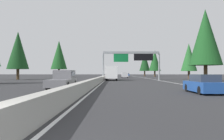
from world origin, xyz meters
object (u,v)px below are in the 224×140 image
at_px(sedan_far_right, 204,84).
at_px(box_truck_distant_b, 112,73).
at_px(conifer_right_near, 205,37).
at_px(conifer_right_far, 155,61).
at_px(conifer_left_near, 18,50).
at_px(conifer_right_distant, 145,62).
at_px(conifer_left_mid, 59,55).
at_px(oncoming_near, 63,80).
at_px(sedan_near_center, 127,75).
at_px(sedan_far_left, 114,75).
at_px(conifer_right_mid, 189,57).
at_px(minivan_mid_left, 125,75).
at_px(pickup_far_center, 114,74).
at_px(sign_gantry_overhead, 132,57).

height_order(sedan_far_right, box_truck_distant_b, box_truck_distant_b).
bearing_deg(conifer_right_near, conifer_right_far, 1.03).
distance_m(box_truck_distant_b, conifer_right_far, 46.60).
bearing_deg(conifer_right_near, conifer_left_near, 77.74).
height_order(sedan_far_right, conifer_right_distant, conifer_right_distant).
bearing_deg(conifer_left_mid, oncoming_near, -165.19).
bearing_deg(conifer_right_distant, conifer_left_near, 144.49).
height_order(sedan_far_right, conifer_right_near, conifer_right_near).
xyz_separation_m(sedan_near_center, oncoming_near, (-89.47, 11.97, 0.23)).
bearing_deg(sedan_far_left, conifer_right_mid, -159.02).
bearing_deg(conifer_right_near, sedan_near_center, 8.79).
relative_size(box_truck_distant_b, conifer_left_mid, 0.63).
bearing_deg(minivan_mid_left, oncoming_near, 169.73).
xyz_separation_m(box_truck_distant_b, sedan_far_left, (63.00, -0.27, -0.93)).
relative_size(sedan_near_center, oncoming_near, 0.79).
relative_size(conifer_right_near, conifer_right_distant, 1.22).
bearing_deg(minivan_mid_left, conifer_left_mid, 65.54).
xyz_separation_m(pickup_far_center, conifer_right_near, (-77.34, -17.84, 7.55)).
distance_m(sedan_near_center, conifer_right_near, 70.90).
xyz_separation_m(conifer_left_near, conifer_left_mid, (29.17, -2.17, 1.35)).
bearing_deg(conifer_right_distant, minivan_mid_left, 161.70).
height_order(sedan_far_right, sedan_near_center, same).
bearing_deg(box_truck_distant_b, conifer_right_mid, -61.52).
bearing_deg(sedan_far_right, conifer_left_near, 41.58).
relative_size(oncoming_near, conifer_right_distant, 0.49).
xyz_separation_m(box_truck_distant_b, conifer_right_far, (42.99, -17.26, 5.00)).
xyz_separation_m(conifer_right_near, conifer_left_near, (8.73, 40.16, -1.60)).
bearing_deg(pickup_far_center, box_truck_distant_b, 179.78).
relative_size(minivan_mid_left, pickup_far_center, 0.89).
relative_size(sign_gantry_overhead, oncoming_near, 2.26).
xyz_separation_m(minivan_mid_left, conifer_left_mid, (10.81, 23.76, 7.26)).
distance_m(oncoming_near, conifer_left_near, 33.98).
height_order(sedan_far_left, oncoming_near, oncoming_near).
relative_size(sedan_near_center, pickup_far_center, 0.79).
relative_size(box_truck_distant_b, sedan_far_left, 1.93).
bearing_deg(sedan_far_left, conifer_left_near, 159.19).
bearing_deg(sedan_far_right, pickup_far_center, 4.09).
bearing_deg(conifer_right_mid, minivan_mid_left, 54.38).
height_order(box_truck_distant_b, conifer_right_far, conifer_right_far).
xyz_separation_m(sign_gantry_overhead, conifer_right_far, (41.59, -12.82, 1.61)).
xyz_separation_m(conifer_right_near, conifer_right_mid, (15.38, -2.11, -2.77)).
relative_size(pickup_far_center, conifer_left_near, 0.50).
relative_size(conifer_right_far, conifer_left_near, 0.96).
distance_m(sedan_far_right, conifer_right_distant, 85.77).
bearing_deg(conifer_right_far, sedan_far_left, 40.34).
distance_m(sedan_far_left, conifer_right_far, 26.91).
bearing_deg(sedan_near_center, sign_gantry_overhead, 177.39).
xyz_separation_m(box_truck_distant_b, conifer_left_mid, (33.48, 19.88, 6.60)).
bearing_deg(pickup_far_center, conifer_right_distant, -138.78).
height_order(oncoming_near, conifer_left_near, conifer_left_near).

